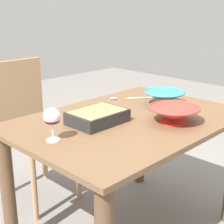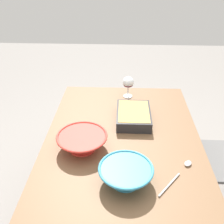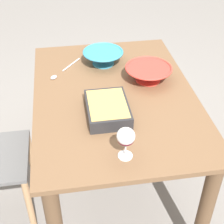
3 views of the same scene
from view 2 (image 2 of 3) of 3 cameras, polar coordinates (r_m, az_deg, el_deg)
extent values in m
plane|color=gray|center=(2.01, 1.86, -22.19)|extent=(8.00, 8.00, 0.00)
cube|color=brown|center=(1.49, 2.34, -5.79)|extent=(1.23, 0.86, 0.03)
cylinder|color=brown|center=(2.17, -7.46, -4.28)|extent=(0.07, 0.07, 0.70)
cylinder|color=brown|center=(2.17, 11.95, -4.72)|extent=(0.07, 0.07, 0.70)
cylinder|color=tan|center=(2.10, 16.45, -11.45)|extent=(0.04, 0.04, 0.46)
cylinder|color=tan|center=(1.86, 18.77, -19.00)|extent=(0.04, 0.04, 0.46)
cylinder|color=white|center=(1.88, 3.45, 3.47)|extent=(0.06, 0.06, 0.01)
cylinder|color=white|center=(1.86, 3.49, 4.53)|extent=(0.01, 0.01, 0.07)
ellipsoid|color=white|center=(1.83, 3.56, 6.57)|extent=(0.08, 0.08, 0.07)
ellipsoid|color=#4C0A19|center=(1.83, 3.54, 5.99)|extent=(0.07, 0.07, 0.03)
cube|color=#262628|center=(1.60, 4.70, -0.80)|extent=(0.28, 0.20, 0.06)
cube|color=tan|center=(1.59, 4.74, -0.07)|extent=(0.25, 0.18, 0.02)
cylinder|color=teal|center=(1.23, 2.95, -14.79)|extent=(0.13, 0.13, 0.01)
cone|color=teal|center=(1.20, 3.00, -13.46)|extent=(0.24, 0.24, 0.07)
torus|color=teal|center=(1.17, 3.06, -12.21)|extent=(0.25, 0.25, 0.01)
cylinder|color=red|center=(1.40, -6.40, -7.71)|extent=(0.14, 0.14, 0.01)
cone|color=red|center=(1.38, -6.50, -6.43)|extent=(0.26, 0.26, 0.07)
torus|color=red|center=(1.36, -6.59, -5.24)|extent=(0.26, 0.26, 0.01)
cylinder|color=silver|center=(1.24, 12.41, -15.18)|extent=(0.14, 0.12, 0.01)
ellipsoid|color=silver|center=(1.35, 16.23, -10.72)|extent=(0.05, 0.05, 0.01)
camera|label=1|loc=(2.75, -24.03, 22.93)|focal=54.81mm
camera|label=3|loc=(2.69, 9.82, 34.70)|focal=54.83mm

